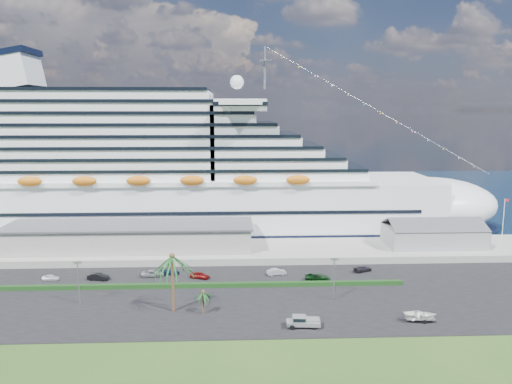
{
  "coord_description": "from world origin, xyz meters",
  "views": [
    {
      "loc": [
        1.36,
        -82.15,
        36.0
      ],
      "look_at": [
        6.06,
        30.0,
        17.6
      ],
      "focal_mm": 35.0,
      "sensor_mm": 36.0,
      "label": 1
    }
  ],
  "objects_px": {
    "parked_car_3": "(170,272)",
    "pickup_truck": "(303,321)",
    "boat_trailer": "(420,315)",
    "cruise_ship": "(157,177)"
  },
  "relations": [
    {
      "from": "parked_car_3",
      "to": "pickup_truck",
      "type": "bearing_deg",
      "value": -139.65
    },
    {
      "from": "parked_car_3",
      "to": "pickup_truck",
      "type": "height_order",
      "value": "pickup_truck"
    },
    {
      "from": "parked_car_3",
      "to": "pickup_truck",
      "type": "relative_size",
      "value": 0.74
    },
    {
      "from": "parked_car_3",
      "to": "boat_trailer",
      "type": "bearing_deg",
      "value": -122.07
    },
    {
      "from": "parked_car_3",
      "to": "pickup_truck",
      "type": "distance_m",
      "value": 38.23
    },
    {
      "from": "pickup_truck",
      "to": "boat_trailer",
      "type": "height_order",
      "value": "pickup_truck"
    },
    {
      "from": "parked_car_3",
      "to": "boat_trailer",
      "type": "distance_m",
      "value": 53.44
    },
    {
      "from": "pickup_truck",
      "to": "boat_trailer",
      "type": "distance_m",
      "value": 20.55
    },
    {
      "from": "cruise_ship",
      "to": "parked_car_3",
      "type": "bearing_deg",
      "value": -78.16
    },
    {
      "from": "cruise_ship",
      "to": "pickup_truck",
      "type": "relative_size",
      "value": 33.16
    }
  ]
}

